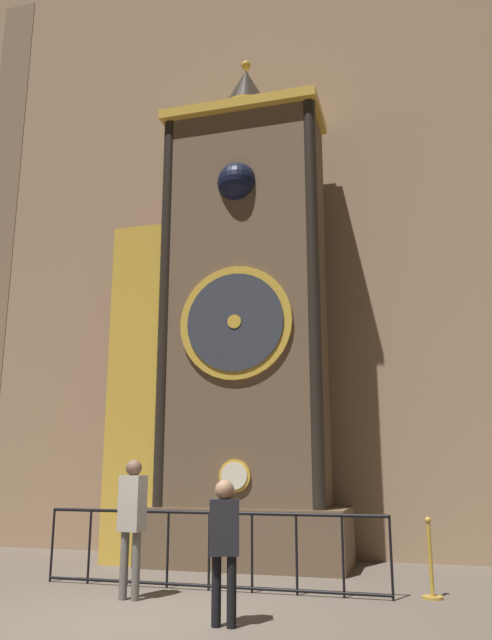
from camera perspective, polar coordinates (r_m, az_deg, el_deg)
The scene contains 7 objects.
ground_plane at distance 7.97m, azimuth -10.95°, elevation -25.67°, with size 28.00×28.00×0.00m, color brown.
cathedral_back_wall at distance 14.51m, azimuth 0.35°, elevation 11.62°, with size 24.00×0.32×15.69m.
clock_tower at distance 12.19m, azimuth -1.58°, elevation -0.98°, with size 4.49×1.83×10.27m.
railing_fence at distance 9.71m, azimuth -3.39°, elevation -19.92°, with size 5.23×0.05×1.10m.
visitor_near at distance 9.12m, azimuth -10.38°, elevation -16.98°, with size 0.38×0.29×1.84m.
visitor_far at distance 7.56m, azimuth -1.99°, elevation -19.16°, with size 0.39×0.31×1.59m.
stanchion_post at distance 9.50m, azimuth 16.57°, elevation -21.18°, with size 0.28×0.28×1.06m.
Camera 1 is at (3.37, -7.00, 1.76)m, focal length 35.00 mm.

